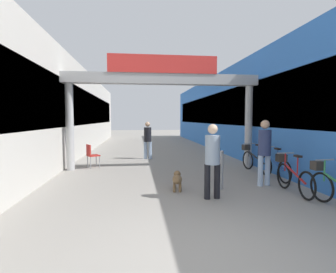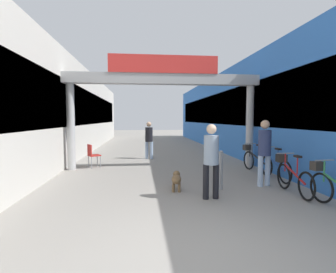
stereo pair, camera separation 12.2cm
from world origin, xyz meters
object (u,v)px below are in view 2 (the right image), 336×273
pedestrian_carrying_crate (149,138)px  bicycle_red_second (292,176)px  bicycle_green_nearest (336,188)px  bollard_post_metal (221,170)px  dog_on_leash (176,179)px  bicycle_blue_third (274,165)px  cafe_chair_red_nearer (92,154)px  pedestrian_companion (265,148)px  pedestrian_with_dog (211,156)px  bicycle_black_farthest (255,159)px

pedestrian_carrying_crate → bicycle_red_second: 6.89m
pedestrian_carrying_crate → bicycle_green_nearest: bearing=-63.2°
bollard_post_metal → dog_on_leash: bearing=177.8°
bicycle_blue_third → bollard_post_metal: size_ratio=1.65×
bicycle_red_second → pedestrian_carrying_crate: bearing=119.2°
cafe_chair_red_nearer → dog_on_leash: bearing=-50.8°
pedestrian_carrying_crate → bicycle_blue_third: size_ratio=1.01×
pedestrian_companion → bicycle_red_second: size_ratio=1.07×
dog_on_leash → bollard_post_metal: size_ratio=0.64×
bollard_post_metal → cafe_chair_red_nearer: 5.19m
pedestrian_with_dog → dog_on_leash: size_ratio=2.65×
dog_on_leash → bollard_post_metal: bollard_post_metal is taller
bicycle_red_second → bicycle_black_farthest: 2.66m
pedestrian_carrying_crate → dog_on_leash: size_ratio=2.62×
pedestrian_companion → cafe_chair_red_nearer: pedestrian_companion is taller
pedestrian_carrying_crate → cafe_chair_red_nearer: 3.03m
bicycle_green_nearest → bicycle_red_second: same height
bicycle_green_nearest → bicycle_black_farthest: (-0.02, 3.82, 0.00)m
pedestrian_carrying_crate → bicycle_green_nearest: size_ratio=1.01×
bicycle_green_nearest → bollard_post_metal: bollard_post_metal is taller
bicycle_black_farthest → bollard_post_metal: bearing=-131.9°
pedestrian_companion → dog_on_leash: size_ratio=2.78×
bicycle_red_second → bollard_post_metal: bollard_post_metal is taller
bollard_post_metal → bicycle_black_farthest: bearing=48.1°
pedestrian_with_dog → bicycle_blue_third: size_ratio=1.02×
pedestrian_carrying_crate → dog_on_leash: bearing=-84.3°
bicycle_red_second → bicycle_black_farthest: bearing=84.8°
dog_on_leash → bicycle_black_farthest: bearing=33.9°
bicycle_black_farthest → bicycle_green_nearest: bearing=-89.8°
bollard_post_metal → cafe_chair_red_nearer: bearing=138.9°
bicycle_blue_third → cafe_chair_red_nearer: bicycle_blue_third is taller
bicycle_blue_third → cafe_chair_red_nearer: (-5.87, 2.44, 0.10)m
bicycle_green_nearest → bollard_post_metal: 2.56m
pedestrian_carrying_crate → bollard_post_metal: 5.73m
pedestrian_carrying_crate → bicycle_red_second: bearing=-60.8°
bicycle_red_second → bollard_post_metal: bearing=161.5°
pedestrian_with_dog → bicycle_green_nearest: 2.62m
cafe_chair_red_nearer → bicycle_blue_third: bearing=-22.6°
bicycle_green_nearest → pedestrian_carrying_crate: bearing=116.8°
bollard_post_metal → pedestrian_with_dog: bearing=-121.4°
cafe_chair_red_nearer → pedestrian_companion: bearing=-31.8°
bicycle_black_farthest → bicycle_red_second: bearing=-95.2°
pedestrian_companion → cafe_chair_red_nearer: (-5.19, 3.22, -0.51)m
dog_on_leash → bicycle_blue_third: size_ratio=0.39×
bicycle_blue_third → cafe_chair_red_nearer: size_ratio=1.90×
bicycle_red_second → bicycle_black_farthest: size_ratio=1.01×
bicycle_blue_third → cafe_chair_red_nearer: 6.36m
pedestrian_with_dog → cafe_chair_red_nearer: pedestrian_with_dog is taller
dog_on_leash → bicycle_black_farthest: size_ratio=0.39×
pedestrian_companion → bicycle_black_farthest: bearing=72.5°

